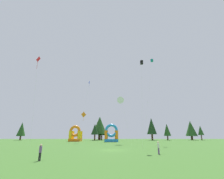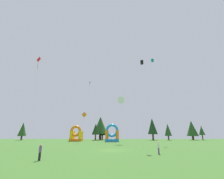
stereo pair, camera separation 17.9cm
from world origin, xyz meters
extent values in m
plane|color=#3D6B28|center=(0.00, 0.00, 0.00)|extent=(120.00, 120.00, 0.00)
pyramid|color=red|center=(-15.52, -0.06, 17.93)|extent=(0.97, 0.65, 0.97)
cylinder|color=red|center=(-15.49, 0.00, 16.85)|extent=(0.04, 0.04, 2.14)
cylinder|color=silver|center=(-16.30, 2.43, 8.96)|extent=(1.65, 4.88, 17.92)
cube|color=#0C7F7A|center=(13.87, 19.49, 26.96)|extent=(0.91, 0.91, 0.43)
cube|color=#0C7F7A|center=(13.87, 19.49, 27.47)|extent=(0.91, 0.91, 0.43)
cylinder|color=silver|center=(12.24, 21.87, 13.61)|extent=(3.29, 4.79, 27.22)
pyramid|color=orange|center=(-9.64, 24.49, 9.07)|extent=(1.33, 1.09, 1.41)
cylinder|color=orange|center=(-9.70, 24.57, 8.06)|extent=(0.04, 0.04, 2.05)
cylinder|color=silver|center=(-10.74, 24.74, 4.54)|extent=(2.09, 0.36, 9.09)
pyramid|color=blue|center=(-8.64, 27.87, 21.94)|extent=(0.65, 0.89, 0.88)
cylinder|color=blue|center=(-8.70, 27.84, 21.02)|extent=(0.04, 0.04, 1.85)
cylinder|color=silver|center=(-9.72, 24.25, 10.97)|extent=(2.06, 7.20, 21.95)
cone|color=white|center=(2.99, 19.31, 13.18)|extent=(2.75, 2.86, 2.53)
cylinder|color=silver|center=(4.48, 18.89, 6.59)|extent=(2.98, 0.85, 13.18)
cube|color=black|center=(6.63, 1.74, 17.81)|extent=(0.56, 0.56, 0.38)
cube|color=black|center=(6.63, 1.74, 18.27)|extent=(0.56, 0.56, 0.38)
cylinder|color=silver|center=(6.59, 3.51, 9.02)|extent=(0.10, 3.55, 18.04)
cylinder|color=#724C8C|center=(6.83, -5.63, 0.43)|extent=(0.16, 0.16, 0.87)
cylinder|color=#724C8C|center=(6.89, -5.79, 0.43)|extent=(0.16, 0.16, 0.87)
cylinder|color=silver|center=(6.86, -5.71, 1.21)|extent=(0.39, 0.39, 0.69)
sphere|color=beige|center=(6.86, -5.71, 1.67)|extent=(0.23, 0.23, 0.23)
cylinder|color=black|center=(-7.95, -11.40, 0.43)|extent=(0.16, 0.16, 0.86)
cylinder|color=black|center=(-7.79, -11.45, 0.43)|extent=(0.16, 0.16, 0.86)
cylinder|color=#724C8C|center=(-7.87, -11.42, 1.19)|extent=(0.38, 0.38, 0.68)
sphere|color=#D8AD84|center=(-7.87, -11.42, 1.65)|extent=(0.23, 0.23, 0.23)
cube|color=#268CD8|center=(-0.14, 30.18, 0.47)|extent=(4.91, 4.09, 0.94)
cylinder|color=orange|center=(-2.02, 28.71, 2.44)|extent=(1.14, 1.14, 3.01)
cylinder|color=orange|center=(1.74, 28.71, 2.44)|extent=(1.14, 1.14, 3.01)
cylinder|color=orange|center=(-2.02, 31.65, 2.44)|extent=(1.14, 1.14, 3.01)
cylinder|color=orange|center=(1.74, 31.65, 2.44)|extent=(1.14, 1.14, 3.01)
torus|color=#268CD8|center=(-0.14, 28.71, 3.95)|extent=(4.68, 0.92, 4.68)
cube|color=orange|center=(-14.07, 33.63, 0.47)|extent=(4.53, 4.62, 0.93)
cylinder|color=yellow|center=(-15.70, 31.96, 2.36)|extent=(1.27, 1.27, 2.86)
cylinder|color=yellow|center=(-12.44, 31.96, 2.36)|extent=(1.27, 1.27, 2.86)
cylinder|color=yellow|center=(-15.70, 35.31, 2.36)|extent=(1.27, 1.27, 2.86)
cylinder|color=yellow|center=(-12.44, 35.31, 2.36)|extent=(1.27, 1.27, 2.86)
torus|color=orange|center=(-14.07, 31.96, 3.79)|extent=(4.27, 1.01, 4.27)
cylinder|color=#4C331E|center=(-41.01, 43.41, 0.89)|extent=(0.66, 0.66, 1.78)
cone|color=#234C1E|center=(-41.01, 43.41, 4.82)|extent=(3.67, 3.67, 6.09)
cylinder|color=#4C331E|center=(-7.48, 41.47, 1.20)|extent=(0.60, 0.60, 2.40)
cone|color=#193819|center=(-7.48, 41.47, 4.75)|extent=(3.35, 3.35, 4.68)
cylinder|color=#4C331E|center=(-5.74, 45.79, 1.35)|extent=(1.19, 1.19, 2.70)
cone|color=#234C1E|center=(-5.74, 45.79, 6.66)|extent=(6.62, 6.62, 7.92)
cylinder|color=#4C331E|center=(-4.70, 45.63, 1.07)|extent=(0.57, 0.57, 2.15)
cone|color=#193819|center=(-4.70, 45.63, 4.48)|extent=(3.17, 3.17, 4.67)
cylinder|color=#4C331E|center=(18.02, 42.93, 1.28)|extent=(0.78, 0.78, 2.56)
cone|color=#193819|center=(18.02, 42.93, 6.12)|extent=(4.34, 4.34, 7.14)
cylinder|color=#4C331E|center=(25.09, 43.54, 0.92)|extent=(0.57, 0.57, 1.85)
cone|color=#234C1E|center=(25.09, 43.54, 4.51)|extent=(3.15, 3.15, 5.33)
cylinder|color=#4C331E|center=(36.77, 45.16, 0.88)|extent=(0.91, 0.91, 1.75)
cone|color=#234C1E|center=(36.77, 45.16, 5.20)|extent=(5.08, 5.08, 6.90)
cylinder|color=#4C331E|center=(40.03, 43.06, 1.11)|extent=(0.45, 0.45, 2.21)
cone|color=#234C1E|center=(40.03, 43.06, 4.25)|extent=(2.51, 2.51, 4.07)
camera|label=1|loc=(0.08, -30.00, 2.90)|focal=25.17mm
camera|label=2|loc=(0.26, -30.00, 2.90)|focal=25.17mm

